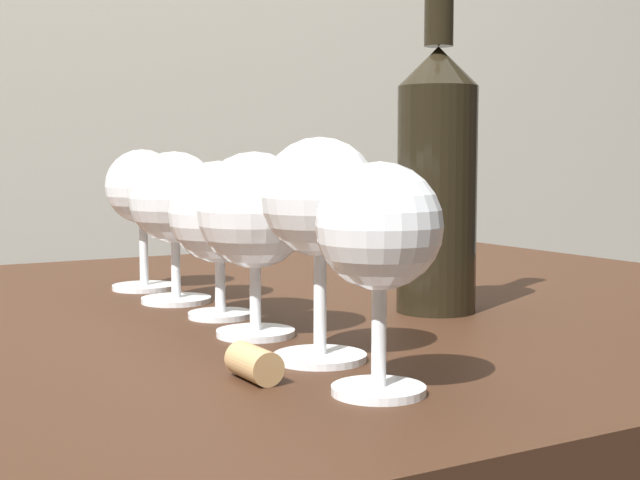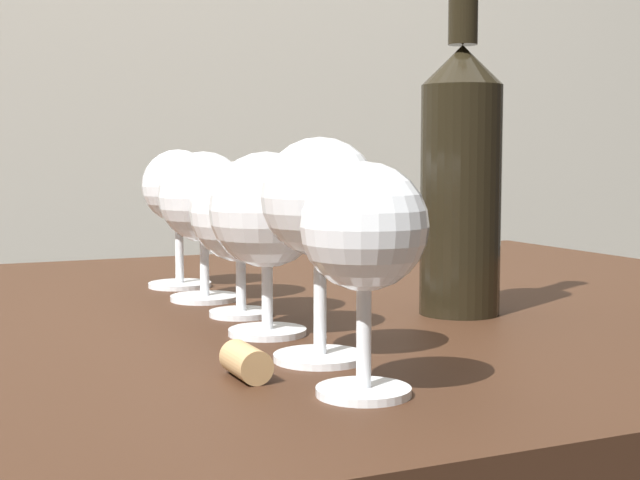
# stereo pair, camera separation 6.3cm
# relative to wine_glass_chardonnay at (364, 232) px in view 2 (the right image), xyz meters

# --- Properties ---
(dining_table) EXTENTS (1.27, 0.91, 0.73)m
(dining_table) POSITION_rel_wine_glass_chardonnay_xyz_m (0.04, 0.33, -0.19)
(dining_table) COLOR #382114
(dining_table) RESTS_ON ground_plane
(wine_glass_chardonnay) EXTENTS (0.08, 0.08, 0.14)m
(wine_glass_chardonnay) POSITION_rel_wine_glass_chardonnay_xyz_m (0.00, 0.00, 0.00)
(wine_glass_chardonnay) COLOR white
(wine_glass_chardonnay) RESTS_ON dining_table
(wine_glass_cabernet) EXTENTS (0.08, 0.08, 0.15)m
(wine_glass_cabernet) POSITION_rel_wine_glass_chardonnay_xyz_m (0.01, 0.10, 0.01)
(wine_glass_cabernet) COLOR white
(wine_glass_cabernet) RESTS_ON dining_table
(wine_glass_amber) EXTENTS (0.09, 0.09, 0.15)m
(wine_glass_amber) POSITION_rel_wine_glass_chardonnay_xyz_m (0.02, 0.20, -0.00)
(wine_glass_amber) COLOR white
(wine_glass_amber) RESTS_ON dining_table
(wine_glass_port) EXTENTS (0.09, 0.09, 0.14)m
(wine_glass_port) POSITION_rel_wine_glass_chardonnay_xyz_m (0.03, 0.29, -0.01)
(wine_glass_port) COLOR white
(wine_glass_port) RESTS_ON dining_table
(wine_glass_pinot) EXTENTS (0.09, 0.09, 0.15)m
(wine_glass_pinot) POSITION_rel_wine_glass_chardonnay_xyz_m (0.02, 0.38, 0.00)
(wine_glass_pinot) COLOR white
(wine_glass_pinot) RESTS_ON dining_table
(wine_glass_rose) EXTENTS (0.08, 0.08, 0.15)m
(wine_glass_rose) POSITION_rel_wine_glass_chardonnay_xyz_m (0.03, 0.48, 0.01)
(wine_glass_rose) COLOR white
(wine_glass_rose) RESTS_ON dining_table
(wine_bottle) EXTENTS (0.07, 0.07, 0.33)m
(wine_bottle) POSITION_rel_wine_glass_chardonnay_xyz_m (0.21, 0.22, 0.03)
(wine_bottle) COLOR black
(wine_bottle) RESTS_ON dining_table
(cork) EXTENTS (0.02, 0.04, 0.02)m
(cork) POSITION_rel_wine_glass_chardonnay_xyz_m (-0.05, 0.07, -0.09)
(cork) COLOR tan
(cork) RESTS_ON dining_table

